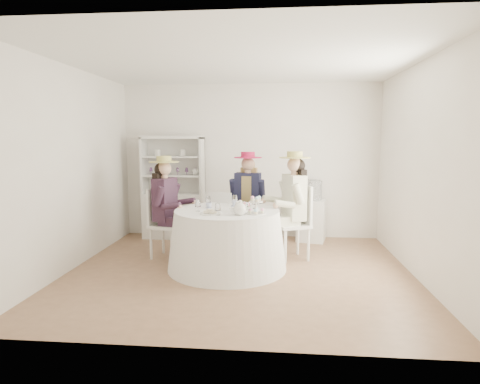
{
  "coord_description": "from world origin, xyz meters",
  "views": [
    {
      "loc": [
        0.47,
        -5.11,
        1.74
      ],
      "look_at": [
        0.0,
        0.1,
        1.05
      ],
      "focal_mm": 30.0,
      "sensor_mm": 36.0,
      "label": 1
    }
  ],
  "objects": [
    {
      "name": "stemware_set",
      "position": [
        -0.18,
        0.12,
        0.88
      ],
      "size": [
        0.81,
        0.85,
        0.15
      ],
      "color": "white",
      "rests_on": "tea_table"
    },
    {
      "name": "side_table",
      "position": [
        1.09,
        1.75,
        0.35
      ],
      "size": [
        0.54,
        0.54,
        0.71
      ],
      "primitive_type": "cube",
      "rotation": [
        0.0,
        0.0,
        -0.22
      ],
      "color": "silver",
      "rests_on": "ground"
    },
    {
      "name": "hutch",
      "position": [
        -1.32,
        1.76,
        0.64
      ],
      "size": [
        1.08,
        0.45,
        1.8
      ],
      "rotation": [
        0.0,
        0.0,
        -0.04
      ],
      "color": "silver",
      "rests_on": "ground"
    },
    {
      "name": "flower_arrangement",
      "position": [
        0.03,
        0.04,
        0.88
      ],
      "size": [
        0.17,
        0.17,
        0.06
      ],
      "rotation": [
        0.0,
        0.0,
        0.13
      ],
      "color": "pink",
      "rests_on": "tea_table"
    },
    {
      "name": "ceiling",
      "position": [
        0.0,
        0.0,
        2.7
      ],
      "size": [
        4.5,
        4.5,
        0.0
      ],
      "primitive_type": "plane",
      "rotation": [
        3.14,
        0.0,
        0.0
      ],
      "color": "white",
      "rests_on": "wall_back"
    },
    {
      "name": "spare_chair",
      "position": [
        -0.32,
        0.82,
        0.51
      ],
      "size": [
        0.5,
        0.5,
        0.96
      ],
      "rotation": [
        0.0,
        0.0,
        2.82
      ],
      "color": "silver",
      "rests_on": "ground"
    },
    {
      "name": "ground",
      "position": [
        0.0,
        0.0,
        0.0
      ],
      "size": [
        4.5,
        4.5,
        0.0
      ],
      "primitive_type": "plane",
      "color": "brown",
      "rests_on": "ground"
    },
    {
      "name": "tea_table",
      "position": [
        -0.18,
        0.12,
        0.4
      ],
      "size": [
        1.6,
        1.6,
        0.8
      ],
      "rotation": [
        0.0,
        0.0,
        -0.21
      ],
      "color": "white",
      "rests_on": "ground"
    },
    {
      "name": "wall_right",
      "position": [
        2.25,
        0.0,
        1.35
      ],
      "size": [
        0.0,
        4.5,
        4.5
      ],
      "primitive_type": "plane",
      "rotation": [
        1.57,
        0.0,
        -1.57
      ],
      "color": "silver",
      "rests_on": "ground"
    },
    {
      "name": "guest_mid",
      "position": [
        0.03,
        1.13,
        0.87
      ],
      "size": [
        0.57,
        0.6,
        1.54
      ],
      "rotation": [
        0.0,
        0.0,
        -0.14
      ],
      "color": "silver",
      "rests_on": "ground"
    },
    {
      "name": "teacup_c",
      "position": [
        0.08,
        0.2,
        0.84
      ],
      "size": [
        0.1,
        0.1,
        0.07
      ],
      "primitive_type": "imported",
      "rotation": [
        0.0,
        0.0,
        -0.13
      ],
      "color": "white",
      "rests_on": "tea_table"
    },
    {
      "name": "guest_right",
      "position": [
        0.71,
        0.64,
        0.89
      ],
      "size": [
        0.65,
        0.59,
        1.57
      ],
      "rotation": [
        0.0,
        0.0,
        -1.19
      ],
      "color": "silver",
      "rests_on": "ground"
    },
    {
      "name": "table_teapot",
      "position": [
        0.03,
        -0.22,
        0.88
      ],
      "size": [
        0.23,
        0.16,
        0.17
      ],
      "rotation": [
        0.0,
        0.0,
        -0.18
      ],
      "color": "white",
      "rests_on": "tea_table"
    },
    {
      "name": "wall_left",
      "position": [
        -2.25,
        0.0,
        1.35
      ],
      "size": [
        0.0,
        4.5,
        4.5
      ],
      "primitive_type": "plane",
      "rotation": [
        1.57,
        0.0,
        1.57
      ],
      "color": "silver",
      "rests_on": "ground"
    },
    {
      "name": "teacup_b",
      "position": [
        -0.11,
        0.41,
        0.84
      ],
      "size": [
        0.08,
        0.08,
        0.07
      ],
      "primitive_type": "imported",
      "rotation": [
        0.0,
        0.0,
        -0.09
      ],
      "color": "white",
      "rests_on": "tea_table"
    },
    {
      "name": "cupcake_stand",
      "position": [
        0.23,
        -0.13,
        0.88
      ],
      "size": [
        0.23,
        0.23,
        0.22
      ],
      "rotation": [
        0.0,
        0.0,
        -0.27
      ],
      "color": "white",
      "rests_on": "tea_table"
    },
    {
      "name": "sandwich_plate",
      "position": [
        -0.35,
        -0.19,
        0.82
      ],
      "size": [
        0.27,
        0.27,
        0.06
      ],
      "rotation": [
        0.0,
        0.0,
        0.21
      ],
      "color": "white",
      "rests_on": "tea_table"
    },
    {
      "name": "wall_front",
      "position": [
        0.0,
        -2.0,
        1.35
      ],
      "size": [
        4.5,
        0.0,
        4.5
      ],
      "primitive_type": "plane",
      "rotation": [
        -1.57,
        0.0,
        0.0
      ],
      "color": "silver",
      "rests_on": "ground"
    },
    {
      "name": "hatbox",
      "position": [
        1.09,
        1.75,
        0.88
      ],
      "size": [
        0.42,
        0.42,
        0.34
      ],
      "primitive_type": "cylinder",
      "rotation": [
        0.0,
        0.0,
        0.29
      ],
      "color": "black",
      "rests_on": "side_table"
    },
    {
      "name": "wall_back",
      "position": [
        0.0,
        2.0,
        1.35
      ],
      "size": [
        4.5,
        0.0,
        4.5
      ],
      "primitive_type": "plane",
      "rotation": [
        1.57,
        0.0,
        0.0
      ],
      "color": "silver",
      "rests_on": "ground"
    },
    {
      "name": "guest_left",
      "position": [
        -1.11,
        0.53,
        0.85
      ],
      "size": [
        0.61,
        0.57,
        1.5
      ],
      "rotation": [
        0.0,
        0.0,
        1.31
      ],
      "color": "silver",
      "rests_on": "ground"
    },
    {
      "name": "flower_bowl",
      "position": [
        0.03,
        0.01,
        0.83
      ],
      "size": [
        0.23,
        0.23,
        0.05
      ],
      "primitive_type": "imported",
      "rotation": [
        0.0,
        0.0,
        -0.2
      ],
      "color": "white",
      "rests_on": "tea_table"
    },
    {
      "name": "teacup_a",
      "position": [
        -0.44,
        0.23,
        0.84
      ],
      "size": [
        0.09,
        0.09,
        0.06
      ],
      "primitive_type": "imported",
      "rotation": [
        0.0,
        0.0,
        -0.12
      ],
      "color": "white",
      "rests_on": "tea_table"
    }
  ]
}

